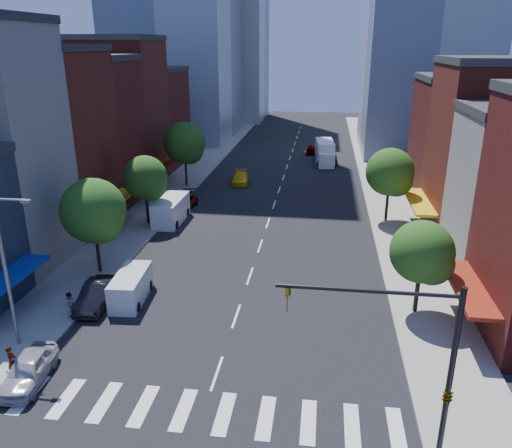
{
  "coord_description": "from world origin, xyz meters",
  "views": [
    {
      "loc": [
        5.12,
        -21.86,
        16.6
      ],
      "look_at": [
        0.76,
        9.87,
        5.0
      ],
      "focal_mm": 35.0,
      "sensor_mm": 36.0,
      "label": 1
    }
  ],
  "objects_px": {
    "traffic_car_oncoming": "(330,159)",
    "pedestrian_far": "(69,304)",
    "taxi": "(240,178)",
    "pedestrian_near": "(12,361)",
    "cargo_van_far": "(171,211)",
    "box_truck": "(325,153)",
    "parked_car_second": "(97,294)",
    "parked_car_third": "(183,203)",
    "parked_car_front": "(28,369)",
    "parked_car_rear": "(186,199)",
    "cargo_van_near": "(130,288)",
    "traffic_car_far": "(313,149)"
  },
  "relations": [
    {
      "from": "parked_car_front",
      "to": "box_truck",
      "type": "relative_size",
      "value": 0.54
    },
    {
      "from": "traffic_car_far",
      "to": "cargo_van_near",
      "type": "bearing_deg",
      "value": 81.44
    },
    {
      "from": "parked_car_second",
      "to": "pedestrian_near",
      "type": "xyz_separation_m",
      "value": [
        -1.0,
        -8.01,
        0.21
      ]
    },
    {
      "from": "parked_car_rear",
      "to": "traffic_car_far",
      "type": "height_order",
      "value": "traffic_car_far"
    },
    {
      "from": "parked_car_front",
      "to": "parked_car_rear",
      "type": "xyz_separation_m",
      "value": [
        0.0,
        30.54,
        -0.09
      ]
    },
    {
      "from": "box_truck",
      "to": "cargo_van_far",
      "type": "bearing_deg",
      "value": -122.63
    },
    {
      "from": "pedestrian_far",
      "to": "cargo_van_far",
      "type": "bearing_deg",
      "value": 169.97
    },
    {
      "from": "cargo_van_near",
      "to": "box_truck",
      "type": "bearing_deg",
      "value": 69.34
    },
    {
      "from": "parked_car_front",
      "to": "cargo_van_near",
      "type": "relative_size",
      "value": 0.92
    },
    {
      "from": "parked_car_rear",
      "to": "traffic_car_far",
      "type": "distance_m",
      "value": 32.03
    },
    {
      "from": "pedestrian_far",
      "to": "parked_car_front",
      "type": "bearing_deg",
      "value": 1.98
    },
    {
      "from": "parked_car_second",
      "to": "traffic_car_far",
      "type": "distance_m",
      "value": 53.25
    },
    {
      "from": "pedestrian_near",
      "to": "parked_car_front",
      "type": "bearing_deg",
      "value": -115.08
    },
    {
      "from": "parked_car_third",
      "to": "taxi",
      "type": "xyz_separation_m",
      "value": [
        4.36,
        11.13,
        0.04
      ]
    },
    {
      "from": "parked_car_second",
      "to": "parked_car_front",
      "type": "bearing_deg",
      "value": -94.53
    },
    {
      "from": "parked_car_rear",
      "to": "cargo_van_far",
      "type": "distance_m",
      "value": 5.63
    },
    {
      "from": "taxi",
      "to": "pedestrian_near",
      "type": "relative_size",
      "value": 2.76
    },
    {
      "from": "cargo_van_near",
      "to": "parked_car_front",
      "type": "bearing_deg",
      "value": -106.94
    },
    {
      "from": "parked_car_second",
      "to": "pedestrian_near",
      "type": "relative_size",
      "value": 2.81
    },
    {
      "from": "parked_car_second",
      "to": "parked_car_rear",
      "type": "distance_m",
      "value": 22.33
    },
    {
      "from": "traffic_car_far",
      "to": "pedestrian_far",
      "type": "distance_m",
      "value": 55.28
    },
    {
      "from": "box_truck",
      "to": "pedestrian_far",
      "type": "height_order",
      "value": "box_truck"
    },
    {
      "from": "parked_car_rear",
      "to": "traffic_car_far",
      "type": "relative_size",
      "value": 1.02
    },
    {
      "from": "cargo_van_near",
      "to": "taxi",
      "type": "xyz_separation_m",
      "value": [
        2.35,
        31.2,
        -0.29
      ]
    },
    {
      "from": "cargo_van_near",
      "to": "taxi",
      "type": "bearing_deg",
      "value": 81.24
    },
    {
      "from": "pedestrian_far",
      "to": "traffic_car_far",
      "type": "bearing_deg",
      "value": 158.57
    },
    {
      "from": "parked_car_second",
      "to": "parked_car_rear",
      "type": "bearing_deg",
      "value": 85.47
    },
    {
      "from": "traffic_car_oncoming",
      "to": "pedestrian_far",
      "type": "xyz_separation_m",
      "value": [
        -16.53,
        -45.77,
        0.14
      ]
    },
    {
      "from": "cargo_van_near",
      "to": "box_truck",
      "type": "relative_size",
      "value": 0.58
    },
    {
      "from": "traffic_car_far",
      "to": "pedestrian_far",
      "type": "bearing_deg",
      "value": 78.98
    },
    {
      "from": "cargo_van_far",
      "to": "taxi",
      "type": "xyz_separation_m",
      "value": [
        4.36,
        15.35,
        -0.51
      ]
    },
    {
      "from": "parked_car_rear",
      "to": "taxi",
      "type": "relative_size",
      "value": 0.96
    },
    {
      "from": "parked_car_front",
      "to": "cargo_van_near",
      "type": "height_order",
      "value": "cargo_van_near"
    },
    {
      "from": "taxi",
      "to": "pedestrian_far",
      "type": "distance_m",
      "value": 34.33
    },
    {
      "from": "parked_car_rear",
      "to": "traffic_car_oncoming",
      "type": "distance_m",
      "value": 26.61
    },
    {
      "from": "taxi",
      "to": "cargo_van_near",
      "type": "bearing_deg",
      "value": -100.64
    },
    {
      "from": "parked_car_third",
      "to": "box_truck",
      "type": "height_order",
      "value": "box_truck"
    },
    {
      "from": "parked_car_third",
      "to": "cargo_van_near",
      "type": "relative_size",
      "value": 0.97
    },
    {
      "from": "parked_car_second",
      "to": "box_truck",
      "type": "xyz_separation_m",
      "value": [
        14.79,
        44.84,
        0.73
      ]
    },
    {
      "from": "traffic_car_oncoming",
      "to": "cargo_van_far",
      "type": "bearing_deg",
      "value": 55.42
    },
    {
      "from": "parked_car_second",
      "to": "taxi",
      "type": "bearing_deg",
      "value": 77.72
    },
    {
      "from": "traffic_car_oncoming",
      "to": "parked_car_third",
      "type": "bearing_deg",
      "value": 51.1
    },
    {
      "from": "taxi",
      "to": "traffic_car_oncoming",
      "type": "relative_size",
      "value": 0.96
    },
    {
      "from": "cargo_van_far",
      "to": "traffic_car_oncoming",
      "type": "bearing_deg",
      "value": 60.79
    },
    {
      "from": "parked_car_rear",
      "to": "pedestrian_far",
      "type": "relative_size",
      "value": 2.79
    },
    {
      "from": "cargo_van_far",
      "to": "box_truck",
      "type": "bearing_deg",
      "value": 62.76
    },
    {
      "from": "parked_car_front",
      "to": "taxi",
      "type": "height_order",
      "value": "parked_car_front"
    },
    {
      "from": "parked_car_rear",
      "to": "box_truck",
      "type": "xyz_separation_m",
      "value": [
        14.79,
        22.51,
        0.87
      ]
    },
    {
      "from": "traffic_car_oncoming",
      "to": "pedestrian_near",
      "type": "height_order",
      "value": "pedestrian_near"
    },
    {
      "from": "cargo_van_far",
      "to": "box_truck",
      "type": "height_order",
      "value": "box_truck"
    }
  ]
}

